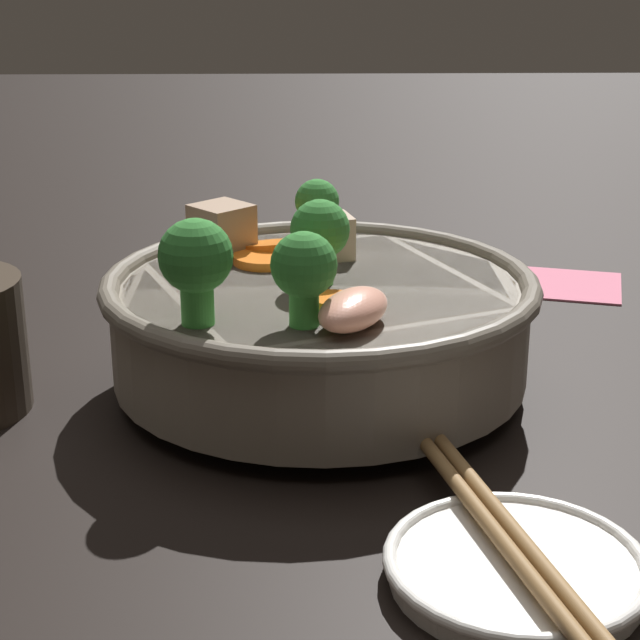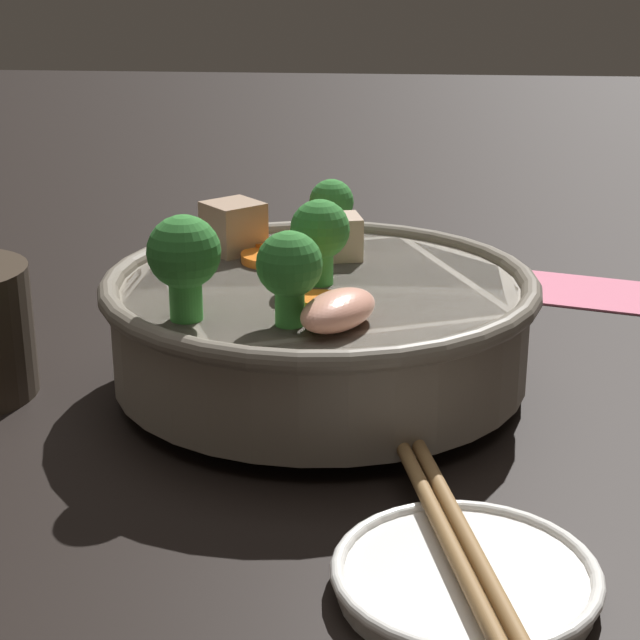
{
  "view_description": "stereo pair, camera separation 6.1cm",
  "coord_description": "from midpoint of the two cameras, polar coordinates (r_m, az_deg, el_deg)",
  "views": [
    {
      "loc": [
        0.01,
        0.57,
        0.25
      ],
      "look_at": [
        0.0,
        0.0,
        0.04
      ],
      "focal_mm": 60.0,
      "sensor_mm": 36.0,
      "label": 1
    },
    {
      "loc": [
        -0.05,
        0.57,
        0.25
      ],
      "look_at": [
        0.0,
        0.0,
        0.04
      ],
      "focal_mm": 60.0,
      "sensor_mm": 36.0,
      "label": 2
    }
  ],
  "objects": [
    {
      "name": "chopsticks_pair",
      "position": [
        0.44,
        6.56,
        -12.07
      ],
      "size": [
        0.07,
        0.22,
        0.01
      ],
      "color": "olive",
      "rests_on": "side_saucer"
    },
    {
      "name": "ground_plane",
      "position": [
        0.63,
        -2.8,
        -3.74
      ],
      "size": [
        3.0,
        3.0,
        0.0
      ],
      "primitive_type": "plane",
      "color": "black"
    },
    {
      "name": "side_saucer",
      "position": [
        0.45,
        6.51,
        -13.1
      ],
      "size": [
        0.11,
        0.11,
        0.01
      ],
      "color": "white",
      "rests_on": "ground_plane"
    },
    {
      "name": "stirfry_bowl",
      "position": [
        0.61,
        -2.96,
        0.17
      ],
      "size": [
        0.25,
        0.25,
        0.12
      ],
      "color": "slate",
      "rests_on": "ground_plane"
    },
    {
      "name": "napkin",
      "position": [
        0.82,
        9.94,
        1.96
      ],
      "size": [
        0.13,
        0.1,
        0.0
      ],
      "color": "#D16B84",
      "rests_on": "ground_plane"
    }
  ]
}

